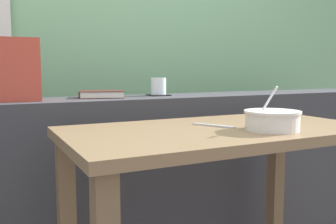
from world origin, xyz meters
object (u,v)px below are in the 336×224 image
object	(u,v)px
coaster_square	(158,95)
fork_utensil	(214,126)
closed_book	(101,94)
juice_glass	(158,87)
soup_bowl	(272,120)
breakfast_table	(219,164)

from	to	relation	value
coaster_square	fork_utensil	distance (m)	0.60
coaster_square	closed_book	distance (m)	0.30
juice_glass	closed_book	xyz separation A→B (m)	(-0.30, -0.01, -0.03)
juice_glass	fork_utensil	bearing A→B (deg)	-94.99
juice_glass	fork_utensil	size ratio (longest dim) A/B	0.51
soup_bowl	fork_utensil	distance (m)	0.21
coaster_square	juice_glass	xyz separation A→B (m)	(-0.00, 0.00, 0.04)
coaster_square	closed_book	bearing A→B (deg)	-178.83
coaster_square	soup_bowl	world-z (taller)	soup_bowl
fork_utensil	juice_glass	bearing A→B (deg)	57.35
breakfast_table	soup_bowl	world-z (taller)	soup_bowl
coaster_square	fork_utensil	size ratio (longest dim) A/B	0.59
breakfast_table	soup_bowl	distance (m)	0.25
breakfast_table	soup_bowl	bearing A→B (deg)	-45.78
coaster_square	fork_utensil	xyz separation A→B (m)	(-0.05, -0.59, -0.07)
coaster_square	soup_bowl	bearing A→B (deg)	-83.98
closed_book	soup_bowl	distance (m)	0.83
fork_utensil	coaster_square	bearing A→B (deg)	57.35
coaster_square	closed_book	world-z (taller)	closed_book
soup_bowl	fork_utensil	bearing A→B (deg)	129.92
breakfast_table	juice_glass	world-z (taller)	juice_glass
breakfast_table	fork_utensil	distance (m)	0.14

